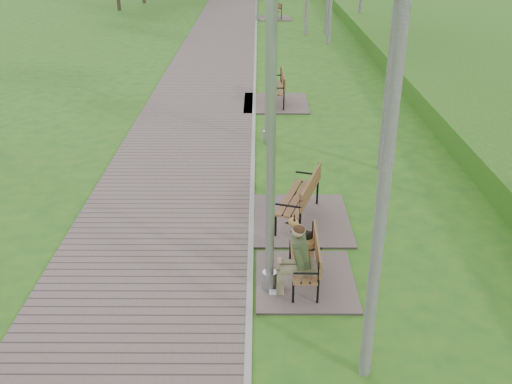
# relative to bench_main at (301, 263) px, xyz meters

# --- Properties ---
(walkway) EXTENTS (3.50, 67.00, 0.04)m
(walkway) POSITION_rel_bench_main_xyz_m (-2.58, 16.45, -0.37)
(walkway) COLOR #73625D
(walkway) RESTS_ON ground
(kerb) EXTENTS (0.10, 67.00, 0.05)m
(kerb) POSITION_rel_bench_main_xyz_m (-0.83, 16.45, -0.37)
(kerb) COLOR #999993
(kerb) RESTS_ON ground
(bench_main) EXTENTS (1.63, 1.81, 1.42)m
(bench_main) POSITION_rel_bench_main_xyz_m (0.00, 0.00, 0.00)
(bench_main) COLOR #73625D
(bench_main) RESTS_ON ground
(bench_second) EXTENTS (1.98, 2.21, 1.22)m
(bench_second) POSITION_rel_bench_main_xyz_m (0.09, 2.16, -0.17)
(bench_second) COLOR #73625D
(bench_second) RESTS_ON ground
(bench_third) EXTENTS (2.07, 2.30, 1.27)m
(bench_third) POSITION_rel_bench_main_xyz_m (-0.16, 10.11, -0.15)
(bench_third) COLOR #73625D
(bench_third) RESTS_ON ground
(bench_far) EXTENTS (1.90, 2.11, 1.16)m
(bench_far) POSITION_rel_bench_main_xyz_m (0.25, 27.63, -0.18)
(bench_far) COLOR #73625D
(bench_far) RESTS_ON ground
(lamp_post_near) EXTENTS (0.23, 0.23, 5.86)m
(lamp_post_near) POSITION_rel_bench_main_xyz_m (-0.51, -0.19, 2.34)
(lamp_post_near) COLOR #9D9FA5
(lamp_post_near) RESTS_ON ground
(lamp_post_second) EXTENTS (0.23, 0.23, 5.83)m
(lamp_post_second) POSITION_rel_bench_main_xyz_m (-0.46, 6.51, 2.33)
(lamp_post_second) COLOR #9D9FA5
(lamp_post_second) RESTS_ON ground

